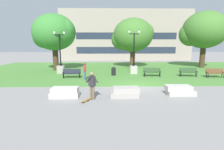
{
  "coord_description": "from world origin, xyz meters",
  "views": [
    {
      "loc": [
        -2.39,
        -13.63,
        3.31
      ],
      "look_at": [
        -2.14,
        -1.4,
        1.2
      ],
      "focal_mm": 28.0,
      "sensor_mm": 36.0,
      "label": 1
    }
  ],
  "objects_px": {
    "concrete_block_center": "(65,92)",
    "skateboard": "(87,100)",
    "concrete_block_right": "(179,90)",
    "person_skateboarder": "(92,84)",
    "trash_bin": "(114,71)",
    "lamp_post_left": "(134,65)",
    "person_bystander_near_lawn": "(85,70)",
    "park_bench_far_left": "(72,73)",
    "park_bench_far_right": "(215,72)",
    "park_bench_near_left": "(152,72)",
    "park_bench_near_right": "(188,72)",
    "lamp_post_center": "(61,65)",
    "concrete_block_left": "(125,92)"
  },
  "relations": [
    {
      "from": "park_bench_near_right",
      "to": "person_bystander_near_lawn",
      "type": "distance_m",
      "value": 10.79
    },
    {
      "from": "skateboard",
      "to": "person_bystander_near_lawn",
      "type": "height_order",
      "value": "person_bystander_near_lawn"
    },
    {
      "from": "concrete_block_left",
      "to": "trash_bin",
      "type": "bearing_deg",
      "value": 93.6
    },
    {
      "from": "lamp_post_left",
      "to": "person_skateboarder",
      "type": "bearing_deg",
      "value": -111.87
    },
    {
      "from": "concrete_block_center",
      "to": "person_bystander_near_lawn",
      "type": "distance_m",
      "value": 5.52
    },
    {
      "from": "concrete_block_left",
      "to": "park_bench_far_left",
      "type": "height_order",
      "value": "park_bench_far_left"
    },
    {
      "from": "park_bench_far_left",
      "to": "trash_bin",
      "type": "height_order",
      "value": "trash_bin"
    },
    {
      "from": "park_bench_far_right",
      "to": "lamp_post_center",
      "type": "bearing_deg",
      "value": 169.24
    },
    {
      "from": "concrete_block_center",
      "to": "park_bench_far_right",
      "type": "distance_m",
      "value": 15.12
    },
    {
      "from": "concrete_block_right",
      "to": "skateboard",
      "type": "relative_size",
      "value": 1.91
    },
    {
      "from": "concrete_block_right",
      "to": "trash_bin",
      "type": "bearing_deg",
      "value": 118.76
    },
    {
      "from": "concrete_block_center",
      "to": "park_bench_near_right",
      "type": "xyz_separation_m",
      "value": [
        11.22,
        7.15,
        0.23
      ]
    },
    {
      "from": "park_bench_near_left",
      "to": "lamp_post_left",
      "type": "height_order",
      "value": "lamp_post_left"
    },
    {
      "from": "skateboard",
      "to": "lamp_post_left",
      "type": "relative_size",
      "value": 0.2
    },
    {
      "from": "park_bench_near_left",
      "to": "park_bench_far_left",
      "type": "xyz_separation_m",
      "value": [
        -8.34,
        -0.66,
        0.0
      ]
    },
    {
      "from": "concrete_block_right",
      "to": "park_bench_near_left",
      "type": "xyz_separation_m",
      "value": [
        -0.15,
        6.9,
        0.23
      ]
    },
    {
      "from": "concrete_block_right",
      "to": "lamp_post_center",
      "type": "relative_size",
      "value": 0.39
    },
    {
      "from": "park_bench_far_right",
      "to": "person_bystander_near_lawn",
      "type": "relative_size",
      "value": 1.06
    },
    {
      "from": "park_bench_near_left",
      "to": "park_bench_near_right",
      "type": "bearing_deg",
      "value": -1.82
    },
    {
      "from": "park_bench_far_left",
      "to": "trash_bin",
      "type": "xyz_separation_m",
      "value": [
        4.28,
        1.42,
        -0.04
      ]
    },
    {
      "from": "skateboard",
      "to": "trash_bin",
      "type": "distance_m",
      "value": 9.11
    },
    {
      "from": "park_bench_far_right",
      "to": "person_bystander_near_lawn",
      "type": "xyz_separation_m",
      "value": [
        -13.09,
        -1.03,
        0.45
      ]
    },
    {
      "from": "skateboard",
      "to": "person_bystander_near_lawn",
      "type": "relative_size",
      "value": 0.58
    },
    {
      "from": "concrete_block_left",
      "to": "park_bench_near_left",
      "type": "height_order",
      "value": "park_bench_near_left"
    },
    {
      "from": "concrete_block_right",
      "to": "person_skateboarder",
      "type": "xyz_separation_m",
      "value": [
        -5.76,
        -0.92,
        0.66
      ]
    },
    {
      "from": "skateboard",
      "to": "lamp_post_center",
      "type": "relative_size",
      "value": 0.2
    },
    {
      "from": "skateboard",
      "to": "trash_bin",
      "type": "bearing_deg",
      "value": 78.12
    },
    {
      "from": "concrete_block_right",
      "to": "skateboard",
      "type": "xyz_separation_m",
      "value": [
        -6.07,
        -1.25,
        -0.22
      ]
    },
    {
      "from": "park_bench_far_left",
      "to": "park_bench_near_left",
      "type": "bearing_deg",
      "value": 4.55
    },
    {
      "from": "park_bench_far_right",
      "to": "concrete_block_center",
      "type": "bearing_deg",
      "value": -154.6
    },
    {
      "from": "park_bench_near_right",
      "to": "person_bystander_near_lawn",
      "type": "bearing_deg",
      "value": -170.96
    },
    {
      "from": "concrete_block_left",
      "to": "skateboard",
      "type": "relative_size",
      "value": 1.84
    },
    {
      "from": "park_bench_near_left",
      "to": "lamp_post_left",
      "type": "relative_size",
      "value": 0.36
    },
    {
      "from": "concrete_block_center",
      "to": "skateboard",
      "type": "bearing_deg",
      "value": -30.61
    },
    {
      "from": "concrete_block_left",
      "to": "person_skateboarder",
      "type": "distance_m",
      "value": 2.23
    },
    {
      "from": "skateboard",
      "to": "park_bench_near_left",
      "type": "distance_m",
      "value": 10.08
    },
    {
      "from": "person_skateboarder",
      "to": "park_bench_near_left",
      "type": "height_order",
      "value": "person_skateboarder"
    },
    {
      "from": "concrete_block_left",
      "to": "person_skateboarder",
      "type": "bearing_deg",
      "value": -165.51
    },
    {
      "from": "person_skateboarder",
      "to": "park_bench_far_right",
      "type": "height_order",
      "value": "person_skateboarder"
    },
    {
      "from": "person_skateboarder",
      "to": "concrete_block_center",
      "type": "bearing_deg",
      "value": 162.99
    },
    {
      "from": "concrete_block_right",
      "to": "lamp_post_center",
      "type": "height_order",
      "value": "lamp_post_center"
    },
    {
      "from": "person_skateboarder",
      "to": "park_bench_near_left",
      "type": "xyz_separation_m",
      "value": [
        5.61,
        7.82,
        -0.43
      ]
    },
    {
      "from": "person_bystander_near_lawn",
      "to": "lamp_post_left",
      "type": "bearing_deg",
      "value": 36.19
    },
    {
      "from": "park_bench_far_right",
      "to": "skateboard",
      "type": "bearing_deg",
      "value": -148.85
    },
    {
      "from": "skateboard",
      "to": "park_bench_near_right",
      "type": "relative_size",
      "value": 0.54
    },
    {
      "from": "lamp_post_left",
      "to": "person_bystander_near_lawn",
      "type": "relative_size",
      "value": 2.94
    },
    {
      "from": "park_bench_near_left",
      "to": "lamp_post_center",
      "type": "height_order",
      "value": "lamp_post_center"
    },
    {
      "from": "skateboard",
      "to": "person_bystander_near_lawn",
      "type": "xyz_separation_m",
      "value": [
        -0.92,
        6.33,
        0.9
      ]
    },
    {
      "from": "skateboard",
      "to": "park_bench_near_left",
      "type": "xyz_separation_m",
      "value": [
        5.93,
        8.15,
        0.45
      ]
    },
    {
      "from": "concrete_block_left",
      "to": "park_bench_near_left",
      "type": "distance_m",
      "value": 8.11
    }
  ]
}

